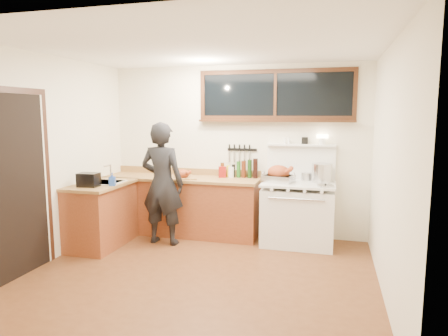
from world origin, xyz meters
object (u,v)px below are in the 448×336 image
(vintage_stove, at_px, (298,212))
(roast_turkey, at_px, (279,175))
(man, at_px, (162,184))
(cutting_board, at_px, (182,175))

(vintage_stove, xyz_separation_m, roast_turkey, (-0.28, -0.02, 0.53))
(man, distance_m, cutting_board, 0.40)
(vintage_stove, height_order, cutting_board, vintage_stove)
(vintage_stove, distance_m, man, 1.99)
(cutting_board, bearing_deg, roast_turkey, 3.72)
(man, height_order, roast_turkey, man)
(man, bearing_deg, roast_turkey, 15.81)
(vintage_stove, bearing_deg, roast_turkey, -175.33)
(vintage_stove, xyz_separation_m, cutting_board, (-1.72, -0.12, 0.49))
(man, relative_size, roast_turkey, 3.72)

